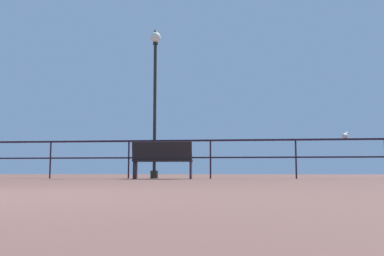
{
  "coord_description": "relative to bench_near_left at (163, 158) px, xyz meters",
  "views": [
    {
      "loc": [
        1.92,
        -2.98,
        0.18
      ],
      "look_at": [
        0.69,
        7.96,
        1.34
      ],
      "focal_mm": 39.28,
      "sensor_mm": 36.0,
      "label": 1
    }
  ],
  "objects": [
    {
      "name": "pier_railing",
      "position": [
        0.04,
        0.79,
        0.26
      ],
      "size": [
        20.6,
        0.05,
        1.07
      ],
      "color": "black",
      "rests_on": "ground_plane"
    },
    {
      "name": "bench_near_left",
      "position": [
        0.0,
        0.0,
        0.0
      ],
      "size": [
        1.55,
        0.71,
        0.95
      ],
      "color": "black",
      "rests_on": "ground_plane"
    },
    {
      "name": "lamppost_center",
      "position": [
        -0.42,
        1.01,
        2.15
      ],
      "size": [
        0.31,
        0.31,
        4.33
      ],
      "color": "black",
      "rests_on": "ground_plane"
    },
    {
      "name": "seagull_on_rail",
      "position": [
        4.76,
        0.81,
        0.62
      ],
      "size": [
        0.25,
        0.36,
        0.18
      ],
      "color": "silver",
      "rests_on": "pier_railing"
    }
  ]
}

